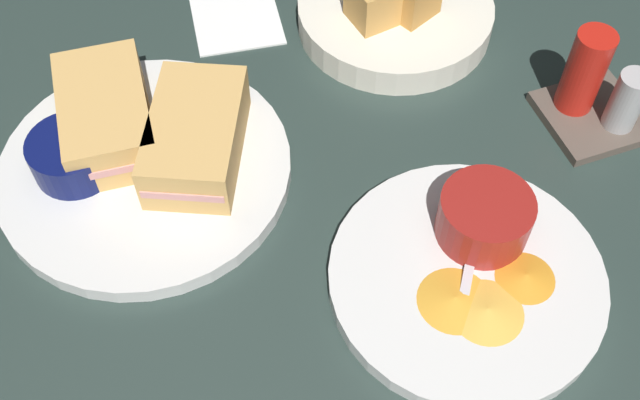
# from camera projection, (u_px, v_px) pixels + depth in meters

# --- Properties ---
(ground_plane) EXTENTS (1.10, 1.10, 0.03)m
(ground_plane) POSITION_uv_depth(u_px,v_px,m) (288.00, 177.00, 0.72)
(ground_plane) COLOR #283833
(plate_sandwich_main) EXTENTS (0.26, 0.26, 0.02)m
(plate_sandwich_main) POSITION_uv_depth(u_px,v_px,m) (146.00, 169.00, 0.69)
(plate_sandwich_main) COLOR silver
(plate_sandwich_main) RESTS_ON ground_plane
(sandwich_half_near) EXTENTS (0.15, 0.12, 0.05)m
(sandwich_half_near) POSITION_uv_depth(u_px,v_px,m) (196.00, 136.00, 0.67)
(sandwich_half_near) COLOR tan
(sandwich_half_near) RESTS_ON plate_sandwich_main
(sandwich_half_far) EXTENTS (0.14, 0.09, 0.05)m
(sandwich_half_far) POSITION_uv_depth(u_px,v_px,m) (106.00, 115.00, 0.69)
(sandwich_half_far) COLOR tan
(sandwich_half_far) RESTS_ON plate_sandwich_main
(ramekin_dark_sauce) EXTENTS (0.07, 0.07, 0.04)m
(ramekin_dark_sauce) POSITION_uv_depth(u_px,v_px,m) (72.00, 154.00, 0.67)
(ramekin_dark_sauce) COLOR #0C144C
(ramekin_dark_sauce) RESTS_ON plate_sandwich_main
(spoon_by_dark_ramekin) EXTENTS (0.05, 0.10, 0.01)m
(spoon_by_dark_ramekin) POSITION_uv_depth(u_px,v_px,m) (141.00, 165.00, 0.68)
(spoon_by_dark_ramekin) COLOR silver
(spoon_by_dark_ramekin) RESTS_ON plate_sandwich_main
(plate_chips_companion) EXTENTS (0.22, 0.22, 0.02)m
(plate_chips_companion) POSITION_uv_depth(u_px,v_px,m) (466.00, 279.00, 0.63)
(plate_chips_companion) COLOR silver
(plate_chips_companion) RESTS_ON ground_plane
(ramekin_light_gravy) EXTENTS (0.08, 0.08, 0.04)m
(ramekin_light_gravy) POSITION_uv_depth(u_px,v_px,m) (485.00, 216.00, 0.63)
(ramekin_light_gravy) COLOR maroon
(ramekin_light_gravy) RESTS_ON plate_chips_companion
(spoon_by_gravy_ramekin) EXTENTS (0.09, 0.07, 0.01)m
(spoon_by_gravy_ramekin) POSITION_uv_depth(u_px,v_px,m) (478.00, 224.00, 0.65)
(spoon_by_gravy_ramekin) COLOR silver
(spoon_by_gravy_ramekin) RESTS_ON plate_chips_companion
(plantain_chip_scatter) EXTENTS (0.15, 0.13, 0.01)m
(plantain_chip_scatter) POSITION_uv_depth(u_px,v_px,m) (484.00, 279.00, 0.62)
(plantain_chip_scatter) COLOR orange
(plantain_chip_scatter) RESTS_ON plate_chips_companion
(bread_basket_rear) EXTENTS (0.20, 0.20, 0.08)m
(bread_basket_rear) POSITION_uv_depth(u_px,v_px,m) (395.00, 11.00, 0.80)
(bread_basket_rear) COLOR silver
(bread_basket_rear) RESTS_ON ground_plane
(condiment_caddy) EXTENTS (0.09, 0.09, 0.10)m
(condiment_caddy) POSITION_uv_depth(u_px,v_px,m) (596.00, 93.00, 0.71)
(condiment_caddy) COLOR brown
(condiment_caddy) RESTS_ON ground_plane
(paper_napkin_folded) EXTENTS (0.12, 0.10, 0.00)m
(paper_napkin_folded) POSITION_uv_depth(u_px,v_px,m) (235.00, 14.00, 0.82)
(paper_napkin_folded) COLOR white
(paper_napkin_folded) RESTS_ON ground_plane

